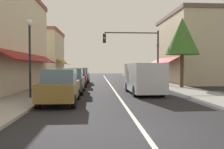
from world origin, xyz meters
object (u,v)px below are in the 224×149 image
Objects in this scene: parked_car_nearest_left at (60,87)px; parked_car_second_left at (72,81)px; parked_car_third_left at (77,77)px; traffic_signal_mast_arm at (138,47)px; van_in_lane at (143,77)px; street_lamp_left_near at (30,45)px; street_lamp_right_mid at (158,56)px; parked_car_far_left at (81,75)px; tree_right_near at (182,36)px.

parked_car_nearest_left is 4.67m from parked_car_second_left.
parked_car_third_left is 6.76m from traffic_signal_mast_arm.
parked_car_third_left is (-0.02, 10.31, 0.00)m from parked_car_nearest_left.
van_in_lane is 7.62m from traffic_signal_mast_arm.
traffic_signal_mast_arm reaches higher than parked_car_second_left.
traffic_signal_mast_arm is at bearing 46.28° from parked_car_second_left.
street_lamp_left_near is (-1.94, -8.73, 2.23)m from parked_car_third_left.
street_lamp_left_near is at bearing -103.86° from parked_car_third_left.
street_lamp_left_near is at bearing 140.20° from parked_car_nearest_left.
parked_car_third_left is 8.41m from street_lamp_right_mid.
parked_car_far_left is 11.85m from van_in_lane.
traffic_signal_mast_arm reaches higher than parked_car_nearest_left.
street_lamp_left_near is 1.06× the size of street_lamp_right_mid.
parked_car_far_left is 12.13m from tree_right_near.
street_lamp_left_near reaches higher than parked_car_far_left.
parked_car_third_left is 0.79× the size of van_in_lane.
traffic_signal_mast_arm is 12.41m from street_lamp_left_near.
parked_car_second_left is 0.79× the size of van_in_lane.
tree_right_near is (3.22, -3.36, 0.68)m from traffic_signal_mast_arm.
parked_car_second_left is 0.90× the size of street_lamp_left_near.
parked_car_nearest_left is at bearing -89.01° from parked_car_far_left.
street_lamp_left_near is 13.98m from street_lamp_right_mid.
parked_car_nearest_left is 0.79× the size of van_in_lane.
street_lamp_left_near is at bearing -130.07° from traffic_signal_mast_arm.
parked_car_far_left is 0.67× the size of tree_right_near.
parked_car_second_left is 10.04m from parked_car_far_left.
traffic_signal_mast_arm is 1.31× the size of street_lamp_right_mid.
van_in_lane is 7.69m from street_lamp_left_near.
parked_car_far_left is (0.03, 4.40, 0.00)m from parked_car_third_left.
street_lamp_left_near is at bearing -135.80° from street_lamp_right_mid.
street_lamp_right_mid is (2.98, 7.34, 1.82)m from van_in_lane.
parked_car_nearest_left and parked_car_second_left have the same top height.
parked_car_nearest_left is 12.57m from tree_right_near.
street_lamp_right_mid is (8.02, 6.66, 2.09)m from parked_car_second_left.
parked_car_far_left is 7.62m from traffic_signal_mast_arm.
parked_car_nearest_left is 1.00× the size of parked_car_far_left.
van_in_lane is 1.20× the size of street_lamp_right_mid.
tree_right_near reaches higher than parked_car_nearest_left.
street_lamp_left_near reaches higher than van_in_lane.
parked_car_third_left and parked_car_far_left have the same top height.
tree_right_near is at bearing -72.01° from street_lamp_right_mid.
tree_right_near is (11.20, 6.13, 1.41)m from street_lamp_left_near.
street_lamp_left_near is at bearing -97.50° from parked_car_far_left.
street_lamp_left_near is (-1.96, 1.59, 2.23)m from parked_car_nearest_left.
street_lamp_left_near is (-1.97, -13.12, 2.23)m from parked_car_far_left.
parked_car_third_left is 1.00× the size of parked_car_far_left.
van_in_lane is at bearing -97.54° from traffic_signal_mast_arm.
van_in_lane is 0.85× the size of tree_right_near.
traffic_signal_mast_arm reaches higher than van_in_lane.
parked_car_second_left is at bearing -88.78° from parked_car_far_left.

